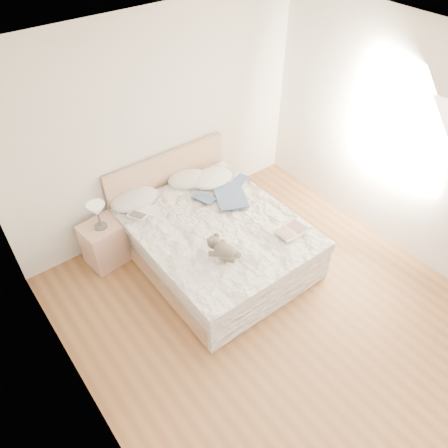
# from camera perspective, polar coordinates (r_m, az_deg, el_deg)

# --- Properties ---
(floor) EXTENTS (4.00, 4.50, 0.00)m
(floor) POSITION_cam_1_polar(r_m,az_deg,el_deg) (4.92, 7.18, -12.18)
(floor) COLOR brown
(floor) RESTS_ON ground
(ceiling) EXTENTS (4.00, 4.50, 0.00)m
(ceiling) POSITION_cam_1_polar(r_m,az_deg,el_deg) (3.18, 11.46, 17.77)
(ceiling) COLOR white
(ceiling) RESTS_ON ground
(wall_back) EXTENTS (4.00, 0.02, 2.70)m
(wall_back) POSITION_cam_1_polar(r_m,az_deg,el_deg) (5.37, -8.47, 12.44)
(wall_back) COLOR silver
(wall_back) RESTS_ON ground
(wall_left) EXTENTS (0.02, 4.50, 2.70)m
(wall_left) POSITION_cam_1_polar(r_m,az_deg,el_deg) (3.23, -18.38, -15.27)
(wall_left) COLOR silver
(wall_left) RESTS_ON ground
(wall_right) EXTENTS (0.02, 4.50, 2.70)m
(wall_right) POSITION_cam_1_polar(r_m,az_deg,el_deg) (5.31, 24.59, 8.48)
(wall_right) COLOR silver
(wall_right) RESTS_ON ground
(window) EXTENTS (0.02, 1.30, 1.10)m
(window) POSITION_cam_1_polar(r_m,az_deg,el_deg) (5.37, 22.21, 10.86)
(window) COLOR white
(window) RESTS_ON wall_right
(bed) EXTENTS (1.72, 2.14, 1.00)m
(bed) POSITION_cam_1_polar(r_m,az_deg,el_deg) (5.27, -1.38, -1.95)
(bed) COLOR tan
(bed) RESTS_ON floor
(nightstand) EXTENTS (0.49, 0.45, 0.56)m
(nightstand) POSITION_cam_1_polar(r_m,az_deg,el_deg) (5.44, -15.36, -2.46)
(nightstand) COLOR tan
(nightstand) RESTS_ON floor
(table_lamp) EXTENTS (0.23, 0.23, 0.33)m
(table_lamp) POSITION_cam_1_polar(r_m,az_deg,el_deg) (5.10, -16.26, 1.64)
(table_lamp) COLOR #48443E
(table_lamp) RESTS_ON nightstand
(pillow_left) EXTENTS (0.61, 0.43, 0.18)m
(pillow_left) POSITION_cam_1_polar(r_m,az_deg,el_deg) (5.43, -11.63, 3.22)
(pillow_left) COLOR silver
(pillow_left) RESTS_ON bed
(pillow_middle) EXTENTS (0.64, 0.54, 0.16)m
(pillow_middle) POSITION_cam_1_polar(r_m,az_deg,el_deg) (5.66, -4.66, 5.91)
(pillow_middle) COLOR white
(pillow_middle) RESTS_ON bed
(pillow_right) EXTENTS (0.58, 0.42, 0.17)m
(pillow_right) POSITION_cam_1_polar(r_m,az_deg,el_deg) (5.65, -1.55, 5.98)
(pillow_right) COLOR white
(pillow_right) RESTS_ON bed
(blouse) EXTENTS (0.77, 0.79, 0.02)m
(blouse) POSITION_cam_1_polar(r_m,az_deg,el_deg) (5.38, 0.83, 3.73)
(blouse) COLOR navy
(blouse) RESTS_ON bed
(photo_book) EXTENTS (0.39, 0.35, 0.02)m
(photo_book) POSITION_cam_1_polar(r_m,az_deg,el_deg) (5.21, -10.47, 1.41)
(photo_book) COLOR white
(photo_book) RESTS_ON bed
(childrens_book) EXTENTS (0.36, 0.24, 0.02)m
(childrens_book) POSITION_cam_1_polar(r_m,az_deg,el_deg) (4.95, 8.73, -0.89)
(childrens_book) COLOR beige
(childrens_book) RESTS_ON bed
(teddy_bear) EXTENTS (0.32, 0.39, 0.18)m
(teddy_bear) POSITION_cam_1_polar(r_m,az_deg,el_deg) (4.60, 0.12, -4.05)
(teddy_bear) COLOR brown
(teddy_bear) RESTS_ON bed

